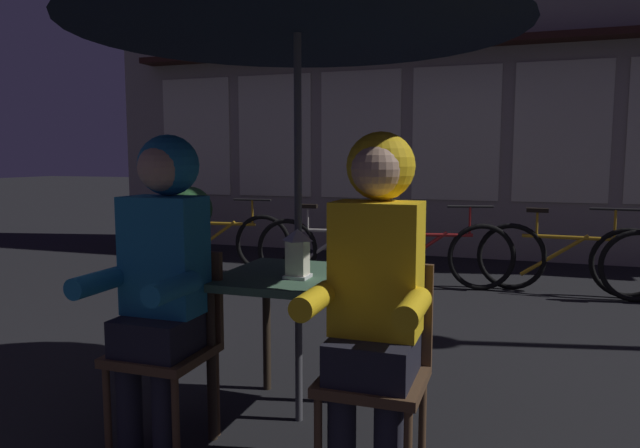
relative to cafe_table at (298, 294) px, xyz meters
name	(u,v)px	position (x,y,z in m)	size (l,w,h in m)	color
ground_plane	(299,420)	(0.00, 0.00, -0.64)	(60.00, 60.00, 0.00)	black
cafe_table	(298,294)	(0.00, 0.00, 0.00)	(0.72, 0.72, 0.74)	#42664C
lantern	(298,252)	(0.03, -0.09, 0.22)	(0.11, 0.11, 0.23)	white
chair_left	(171,336)	(-0.48, -0.37, -0.15)	(0.40, 0.40, 0.87)	#513823
chair_right	(377,360)	(0.48, -0.37, -0.15)	(0.40, 0.40, 0.87)	#513823
person_left_hooded	(161,261)	(-0.48, -0.43, 0.21)	(0.45, 0.56, 1.40)	black
person_right_hooded	(375,275)	(0.48, -0.43, 0.21)	(0.45, 0.56, 1.40)	black
shopfront_building	(461,19)	(0.21, 5.39, 2.45)	(10.00, 0.93, 6.20)	#9E9389
bicycle_nearest	(221,241)	(-2.23, 3.32, -0.29)	(1.68, 0.19, 0.84)	black
bicycle_second	(334,250)	(-0.79, 3.11, -0.29)	(1.68, 0.22, 0.84)	black
bicycle_third	(428,255)	(0.18, 3.12, -0.29)	(1.64, 0.45, 0.84)	black
bicycle_fourth	(567,258)	(1.46, 3.34, -0.29)	(1.68, 0.12, 0.84)	black
potted_plant	(190,215)	(-3.10, 4.09, -0.09)	(0.60, 0.60, 0.92)	brown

